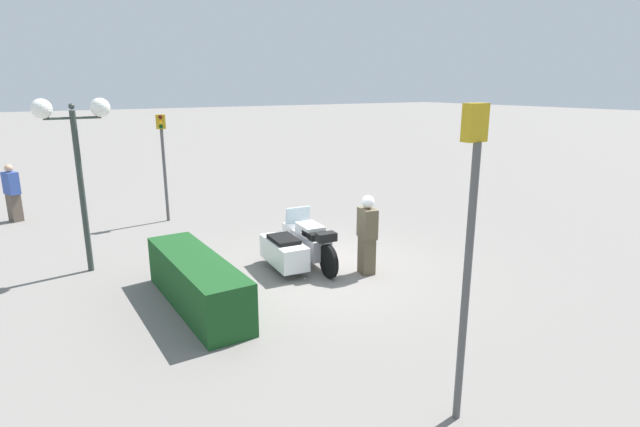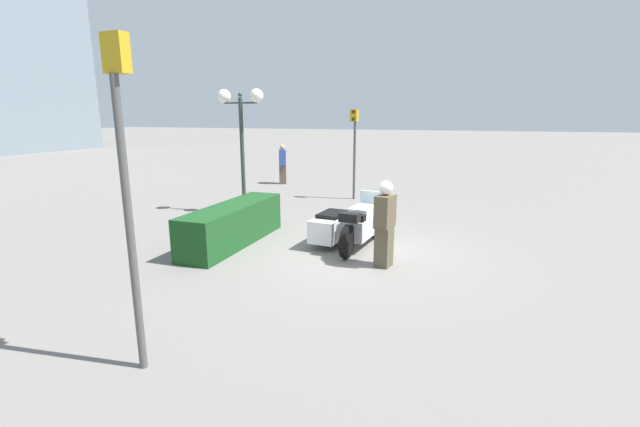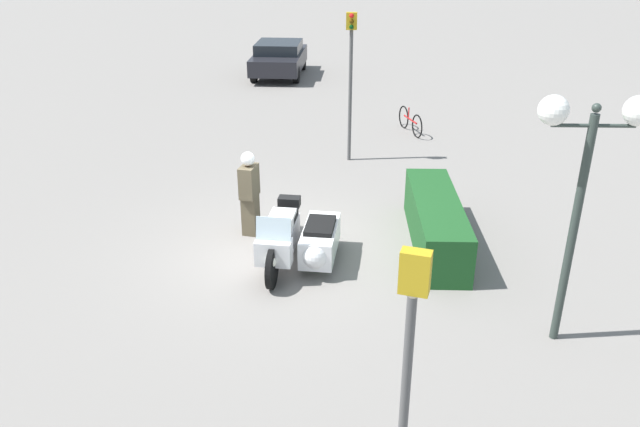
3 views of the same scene
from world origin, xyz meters
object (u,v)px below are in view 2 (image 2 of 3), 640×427
object	(u,v)px
officer_rider	(385,222)
traffic_light_near	(354,140)
twin_lamp_post	(241,113)
hedge_bush_curbside	(233,224)
traffic_light_far	(125,162)
police_motorcycle	(349,224)
pedestrian_bystander	(283,164)

from	to	relation	value
officer_rider	traffic_light_near	distance (m)	7.01
twin_lamp_post	traffic_light_near	size ratio (longest dim) A/B	1.18
hedge_bush_curbside	traffic_light_far	distance (m)	5.34
police_motorcycle	pedestrian_bystander	size ratio (longest dim) A/B	1.48
twin_lamp_post	traffic_light_far	size ratio (longest dim) A/B	0.98
police_motorcycle	traffic_light_near	bearing A→B (deg)	19.87
hedge_bush_curbside	pedestrian_bystander	distance (m)	8.90
traffic_light_near	officer_rider	bearing A→B (deg)	36.29
traffic_light_far	hedge_bush_curbside	bearing A→B (deg)	21.15
officer_rider	traffic_light_near	size ratio (longest dim) A/B	0.55
twin_lamp_post	officer_rider	bearing A→B (deg)	-123.95
police_motorcycle	pedestrian_bystander	world-z (taller)	pedestrian_bystander
hedge_bush_curbside	twin_lamp_post	world-z (taller)	twin_lamp_post
police_motorcycle	traffic_light_far	distance (m)	5.95
police_motorcycle	officer_rider	world-z (taller)	officer_rider
hedge_bush_curbside	traffic_light_near	distance (m)	6.46
twin_lamp_post	traffic_light_far	bearing A→B (deg)	-158.98
officer_rider	twin_lamp_post	size ratio (longest dim) A/B	0.47
pedestrian_bystander	traffic_light_near	bearing A→B (deg)	-54.66
traffic_light_far	pedestrian_bystander	size ratio (longest dim) A/B	2.20
pedestrian_bystander	twin_lamp_post	bearing A→B (deg)	-100.29
traffic_light_far	pedestrian_bystander	world-z (taller)	traffic_light_far
police_motorcycle	traffic_light_near	xyz separation A→B (m)	(5.30, 1.31, 1.57)
hedge_bush_curbside	officer_rider	bearing A→B (deg)	-95.85
hedge_bush_curbside	traffic_light_near	world-z (taller)	traffic_light_near
traffic_light_near	traffic_light_far	size ratio (longest dim) A/B	0.83
pedestrian_bystander	traffic_light_far	bearing A→B (deg)	-95.17
hedge_bush_curbside	twin_lamp_post	distance (m)	4.11
traffic_light_far	pedestrian_bystander	xyz separation A→B (m)	(13.22, 4.17, -1.57)
hedge_bush_curbside	traffic_light_near	size ratio (longest dim) A/B	1.09
officer_rider	traffic_light_far	world-z (taller)	traffic_light_far
police_motorcycle	pedestrian_bystander	xyz separation A→B (m)	(7.67, 5.10, 0.36)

